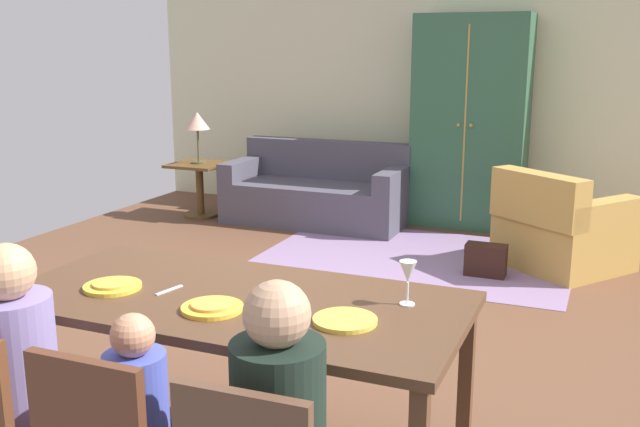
{
  "coord_description": "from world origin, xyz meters",
  "views": [
    {
      "loc": [
        1.61,
        -3.9,
        1.79
      ],
      "look_at": [
        0.07,
        -0.19,
        0.85
      ],
      "focal_mm": 40.18,
      "sensor_mm": 36.0,
      "label": 1
    }
  ],
  "objects_px": {
    "plate_near_woman": "(345,320)",
    "side_table": "(200,182)",
    "person_man": "(26,394)",
    "handbag": "(486,260)",
    "plate_near_man": "(113,287)",
    "table_lamp": "(197,123)",
    "dining_table": "(235,311)",
    "armoire": "(471,122)",
    "couch": "(318,193)",
    "plate_near_child": "(212,308)",
    "wine_glass": "(408,274)",
    "armchair": "(560,230)"
  },
  "relations": [
    {
      "from": "wine_glass",
      "to": "couch",
      "type": "height_order",
      "value": "wine_glass"
    },
    {
      "from": "handbag",
      "to": "side_table",
      "type": "bearing_deg",
      "value": 164.28
    },
    {
      "from": "wine_glass",
      "to": "armoire",
      "type": "distance_m",
      "value": 4.54
    },
    {
      "from": "plate_near_man",
      "to": "table_lamp",
      "type": "xyz_separation_m",
      "value": [
        -2.1,
        4.06,
        0.24
      ]
    },
    {
      "from": "person_man",
      "to": "couch",
      "type": "xyz_separation_m",
      "value": [
        -0.84,
        4.85,
        -0.21
      ]
    },
    {
      "from": "plate_near_man",
      "to": "armchair",
      "type": "distance_m",
      "value": 3.99
    },
    {
      "from": "couch",
      "to": "side_table",
      "type": "height_order",
      "value": "couch"
    },
    {
      "from": "plate_near_child",
      "to": "table_lamp",
      "type": "xyz_separation_m",
      "value": [
        -2.64,
        4.12,
        0.24
      ]
    },
    {
      "from": "person_man",
      "to": "plate_near_child",
      "type": "bearing_deg",
      "value": 41.25
    },
    {
      "from": "wine_glass",
      "to": "person_man",
      "type": "distance_m",
      "value": 1.54
    },
    {
      "from": "plate_near_woman",
      "to": "handbag",
      "type": "relative_size",
      "value": 0.78
    },
    {
      "from": "couch",
      "to": "table_lamp",
      "type": "relative_size",
      "value": 3.41
    },
    {
      "from": "wine_glass",
      "to": "couch",
      "type": "distance_m",
      "value": 4.56
    },
    {
      "from": "plate_near_man",
      "to": "table_lamp",
      "type": "distance_m",
      "value": 4.57
    },
    {
      "from": "plate_near_man",
      "to": "wine_glass",
      "type": "xyz_separation_m",
      "value": [
        1.24,
        0.3,
        0.12
      ]
    },
    {
      "from": "side_table",
      "to": "table_lamp",
      "type": "height_order",
      "value": "table_lamp"
    },
    {
      "from": "wine_glass",
      "to": "handbag",
      "type": "bearing_deg",
      "value": 92.87
    },
    {
      "from": "plate_near_woman",
      "to": "side_table",
      "type": "xyz_separation_m",
      "value": [
        -3.17,
        4.04,
        -0.39
      ]
    },
    {
      "from": "person_man",
      "to": "armoire",
      "type": "relative_size",
      "value": 0.53
    },
    {
      "from": "plate_near_child",
      "to": "plate_near_woman",
      "type": "distance_m",
      "value": 0.54
    },
    {
      "from": "plate_near_woman",
      "to": "plate_near_man",
      "type": "bearing_deg",
      "value": -178.94
    },
    {
      "from": "plate_near_child",
      "to": "couch",
      "type": "height_order",
      "value": "couch"
    },
    {
      "from": "plate_near_child",
      "to": "person_man",
      "type": "xyz_separation_m",
      "value": [
        -0.54,
        -0.47,
        -0.26
      ]
    },
    {
      "from": "table_lamp",
      "to": "plate_near_child",
      "type": "bearing_deg",
      "value": -57.37
    },
    {
      "from": "plate_near_man",
      "to": "side_table",
      "type": "height_order",
      "value": "plate_near_man"
    },
    {
      "from": "plate_near_child",
      "to": "couch",
      "type": "distance_m",
      "value": 4.61
    },
    {
      "from": "plate_near_woman",
      "to": "couch",
      "type": "distance_m",
      "value": 4.73
    },
    {
      "from": "dining_table",
      "to": "person_man",
      "type": "bearing_deg",
      "value": -129.54
    },
    {
      "from": "person_man",
      "to": "handbag",
      "type": "relative_size",
      "value": 3.47
    },
    {
      "from": "plate_near_woman",
      "to": "side_table",
      "type": "distance_m",
      "value": 5.15
    },
    {
      "from": "plate_near_child",
      "to": "couch",
      "type": "xyz_separation_m",
      "value": [
        -1.37,
        4.38,
        -0.47
      ]
    },
    {
      "from": "person_man",
      "to": "handbag",
      "type": "xyz_separation_m",
      "value": [
        1.1,
        3.69,
        -0.38
      ]
    },
    {
      "from": "dining_table",
      "to": "armoire",
      "type": "distance_m",
      "value": 4.69
    },
    {
      "from": "dining_table",
      "to": "plate_near_woman",
      "type": "xyz_separation_m",
      "value": [
        0.54,
        -0.1,
        0.08
      ]
    },
    {
      "from": "table_lamp",
      "to": "dining_table",
      "type": "bearing_deg",
      "value": -56.19
    },
    {
      "from": "couch",
      "to": "armoire",
      "type": "distance_m",
      "value": 1.7
    },
    {
      "from": "armoire",
      "to": "plate_near_woman",
      "type": "bearing_deg",
      "value": -84.52
    },
    {
      "from": "armoire",
      "to": "plate_near_child",
      "type": "bearing_deg",
      "value": -90.94
    },
    {
      "from": "plate_near_man",
      "to": "armoire",
      "type": "xyz_separation_m",
      "value": [
        0.62,
        4.79,
        0.28
      ]
    },
    {
      "from": "couch",
      "to": "side_table",
      "type": "xyz_separation_m",
      "value": [
        -1.26,
        -0.26,
        0.07
      ]
    },
    {
      "from": "plate_near_woman",
      "to": "armchair",
      "type": "xyz_separation_m",
      "value": [
        0.54,
        3.59,
        -0.45
      ]
    },
    {
      "from": "armchair",
      "to": "wine_glass",
      "type": "bearing_deg",
      "value": -96.46
    },
    {
      "from": "dining_table",
      "to": "side_table",
      "type": "distance_m",
      "value": 4.75
    },
    {
      "from": "person_man",
      "to": "table_lamp",
      "type": "height_order",
      "value": "table_lamp"
    },
    {
      "from": "wine_glass",
      "to": "side_table",
      "type": "xyz_separation_m",
      "value": [
        -3.34,
        3.76,
        -0.52
      ]
    },
    {
      "from": "table_lamp",
      "to": "couch",
      "type": "bearing_deg",
      "value": 11.57
    },
    {
      "from": "dining_table",
      "to": "couch",
      "type": "bearing_deg",
      "value": 108.14
    },
    {
      "from": "plate_near_man",
      "to": "table_lamp",
      "type": "relative_size",
      "value": 0.46
    },
    {
      "from": "plate_near_child",
      "to": "armoire",
      "type": "xyz_separation_m",
      "value": [
        0.08,
        4.85,
        0.28
      ]
    },
    {
      "from": "plate_near_man",
      "to": "wine_glass",
      "type": "height_order",
      "value": "wine_glass"
    }
  ]
}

